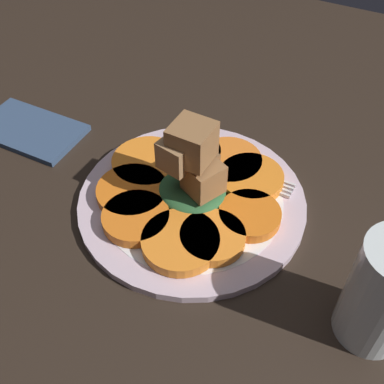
# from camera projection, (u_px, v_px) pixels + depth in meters

# --- Properties ---
(table_slab) EXTENTS (1.20, 1.20, 0.02)m
(table_slab) POSITION_uv_depth(u_px,v_px,m) (192.00, 209.00, 0.59)
(table_slab) COLOR black
(table_slab) RESTS_ON ground
(plate) EXTENTS (0.27, 0.27, 0.01)m
(plate) POSITION_uv_depth(u_px,v_px,m) (192.00, 201.00, 0.58)
(plate) COLOR silver
(plate) RESTS_ON table_slab
(carrot_slice_0) EXTENTS (0.09, 0.09, 0.01)m
(carrot_slice_0) POSITION_uv_depth(u_px,v_px,m) (180.00, 242.00, 0.52)
(carrot_slice_0) COLOR orange
(carrot_slice_0) RESTS_ON plate
(carrot_slice_1) EXTENTS (0.07, 0.07, 0.01)m
(carrot_slice_1) POSITION_uv_depth(u_px,v_px,m) (213.00, 237.00, 0.52)
(carrot_slice_1) COLOR orange
(carrot_slice_1) RESTS_ON plate
(carrot_slice_2) EXTENTS (0.07, 0.07, 0.01)m
(carrot_slice_2) POSITION_uv_depth(u_px,v_px,m) (250.00, 215.00, 0.55)
(carrot_slice_2) COLOR orange
(carrot_slice_2) RESTS_ON plate
(carrot_slice_3) EXTENTS (0.08, 0.08, 0.01)m
(carrot_slice_3) POSITION_uv_depth(u_px,v_px,m) (251.00, 178.00, 0.59)
(carrot_slice_3) COLOR orange
(carrot_slice_3) RESTS_ON plate
(carrot_slice_4) EXTENTS (0.08, 0.08, 0.01)m
(carrot_slice_4) POSITION_uv_depth(u_px,v_px,m) (229.00, 162.00, 0.61)
(carrot_slice_4) COLOR orange
(carrot_slice_4) RESTS_ON plate
(carrot_slice_5) EXTENTS (0.08, 0.08, 0.01)m
(carrot_slice_5) POSITION_uv_depth(u_px,v_px,m) (191.00, 154.00, 0.62)
(carrot_slice_5) COLOR orange
(carrot_slice_5) RESTS_ON plate
(carrot_slice_6) EXTENTS (0.09, 0.09, 0.01)m
(carrot_slice_6) POSITION_uv_depth(u_px,v_px,m) (148.00, 163.00, 0.61)
(carrot_slice_6) COLOR orange
(carrot_slice_6) RESTS_ON plate
(carrot_slice_7) EXTENTS (0.08, 0.08, 0.01)m
(carrot_slice_7) POSITION_uv_depth(u_px,v_px,m) (132.00, 192.00, 0.57)
(carrot_slice_7) COLOR orange
(carrot_slice_7) RESTS_ON plate
(carrot_slice_8) EXTENTS (0.08, 0.08, 0.01)m
(carrot_slice_8) POSITION_uv_depth(u_px,v_px,m) (136.00, 218.00, 0.54)
(carrot_slice_8) COLOR orange
(carrot_slice_8) RESTS_ON plate
(center_pile) EXTENTS (0.08, 0.08, 0.11)m
(center_pile) POSITION_uv_depth(u_px,v_px,m) (194.00, 171.00, 0.54)
(center_pile) COLOR #2D6033
(center_pile) RESTS_ON plate
(fork) EXTENTS (0.17, 0.02, 0.00)m
(fork) POSITION_uv_depth(u_px,v_px,m) (231.00, 170.00, 0.60)
(fork) COLOR silver
(fork) RESTS_ON plate
(napkin) EXTENTS (0.14, 0.09, 0.01)m
(napkin) POSITION_uv_depth(u_px,v_px,m) (30.00, 130.00, 0.67)
(napkin) COLOR #334766
(napkin) RESTS_ON table_slab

